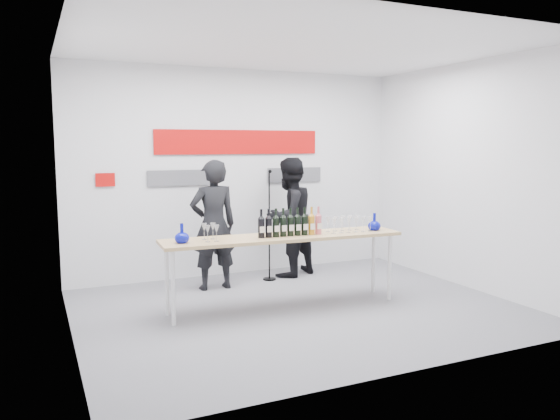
{
  "coord_description": "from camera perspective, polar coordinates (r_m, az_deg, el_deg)",
  "views": [
    {
      "loc": [
        -2.8,
        -5.57,
        1.93
      ],
      "look_at": [
        -0.14,
        0.23,
        1.15
      ],
      "focal_mm": 35.0,
      "sensor_mm": 36.0,
      "label": 1
    }
  ],
  "objects": [
    {
      "name": "decanter_left",
      "position": [
        5.99,
        -10.22,
        -2.4
      ],
      "size": [
        0.16,
        0.16,
        0.21
      ],
      "primitive_type": null,
      "color": "#080F9E",
      "rests_on": "tasting_table"
    },
    {
      "name": "tasting_table",
      "position": [
        6.39,
        0.37,
        -3.27
      ],
      "size": [
        2.89,
        0.73,
        0.86
      ],
      "rotation": [
        0.0,
        0.0,
        -0.06
      ],
      "color": "tan",
      "rests_on": "ground"
    },
    {
      "name": "signage",
      "position": [
        8.02,
        -4.64,
        6.06
      ],
      "size": [
        3.38,
        0.02,
        0.79
      ],
      "color": "#B80907",
      "rests_on": "back_wall"
    },
    {
      "name": "glasses_right",
      "position": [
        6.72,
        7.1,
        -1.47
      ],
      "size": [
        0.56,
        0.25,
        0.18
      ],
      "color": "silver",
      "rests_on": "tasting_table"
    },
    {
      "name": "ground",
      "position": [
        6.52,
        2.02,
        -10.24
      ],
      "size": [
        5.0,
        5.0,
        0.0
      ],
      "primitive_type": "plane",
      "color": "slate",
      "rests_on": "ground"
    },
    {
      "name": "presenter_left",
      "position": [
        7.25,
        -6.98,
        -1.56
      ],
      "size": [
        0.63,
        0.41,
        1.72
      ],
      "primitive_type": "imported",
      "rotation": [
        0.0,
        0.0,
        3.14
      ],
      "color": "black",
      "rests_on": "ground"
    },
    {
      "name": "mic_stand",
      "position": [
        7.73,
        -1.11,
        -3.85
      ],
      "size": [
        0.18,
        0.18,
        1.57
      ],
      "rotation": [
        0.0,
        0.0,
        -0.09
      ],
      "color": "black",
      "rests_on": "ground"
    },
    {
      "name": "glasses_left",
      "position": [
        6.1,
        -7.3,
        -2.32
      ],
      "size": [
        0.17,
        0.23,
        0.18
      ],
      "color": "silver",
      "rests_on": "tasting_table"
    },
    {
      "name": "presenter_right",
      "position": [
        7.93,
        0.96,
        -0.75
      ],
      "size": [
        1.03,
        0.93,
        1.73
      ],
      "primitive_type": "imported",
      "rotation": [
        0.0,
        0.0,
        3.54
      ],
      "color": "black",
      "rests_on": "ground"
    },
    {
      "name": "wine_bottles",
      "position": [
        6.34,
        1.09,
        -1.25
      ],
      "size": [
        0.8,
        0.12,
        0.33
      ],
      "rotation": [
        0.0,
        0.0,
        -0.06
      ],
      "color": "black",
      "rests_on": "tasting_table"
    },
    {
      "name": "decanter_right",
      "position": [
        6.86,
        9.83,
        -1.2
      ],
      "size": [
        0.16,
        0.16,
        0.21
      ],
      "primitive_type": null,
      "color": "#080F9E",
      "rests_on": "tasting_table"
    },
    {
      "name": "back_wall",
      "position": [
        8.08,
        -4.31,
        3.9
      ],
      "size": [
        5.0,
        0.04,
        3.0
      ],
      "primitive_type": "cube",
      "color": "silver",
      "rests_on": "ground"
    }
  ]
}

